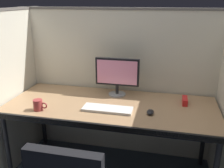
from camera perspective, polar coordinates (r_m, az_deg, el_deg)
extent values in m
cube|color=beige|center=(2.68, 1.88, -0.25)|extent=(2.20, 0.05, 1.55)
cube|color=#605B56|center=(2.54, 2.07, 16.79)|extent=(2.21, 0.06, 0.02)
cube|color=beige|center=(2.59, -22.79, -2.49)|extent=(0.05, 1.40, 1.55)
cube|color=#997551|center=(2.30, -0.28, -5.12)|extent=(1.90, 0.80, 0.04)
cube|color=black|center=(1.96, -2.89, -9.68)|extent=(1.90, 0.02, 0.05)
cylinder|color=black|center=(2.55, -22.68, -13.59)|extent=(0.04, 0.04, 0.70)
cylinder|color=black|center=(3.04, -15.43, -7.22)|extent=(0.04, 0.04, 0.70)
cylinder|color=black|center=(2.75, 20.18, -10.72)|extent=(0.04, 0.04, 0.70)
cylinder|color=gray|center=(2.51, 1.16, -2.31)|extent=(0.17, 0.17, 0.01)
cylinder|color=black|center=(2.49, 1.17, -1.20)|extent=(0.03, 0.03, 0.09)
cube|color=black|center=(2.44, 1.20, 2.78)|extent=(0.43, 0.03, 0.27)
cube|color=pink|center=(2.42, 1.11, 2.66)|extent=(0.39, 0.01, 0.23)
cube|color=silver|center=(2.17, -1.11, -5.70)|extent=(0.43, 0.15, 0.02)
ellipsoid|color=black|center=(2.13, 8.71, -6.33)|extent=(0.06, 0.10, 0.03)
cylinder|color=#59595B|center=(2.14, 8.77, -5.82)|extent=(0.01, 0.01, 0.01)
cube|color=red|center=(2.39, 16.23, -3.68)|extent=(0.04, 0.15, 0.06)
cylinder|color=#993333|center=(2.25, -16.48, -4.58)|extent=(0.08, 0.08, 0.09)
torus|color=#993333|center=(2.23, -15.17, -4.75)|extent=(0.06, 0.01, 0.06)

